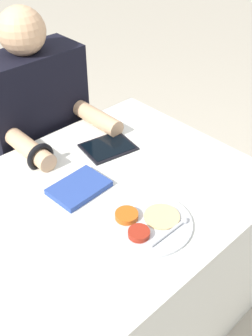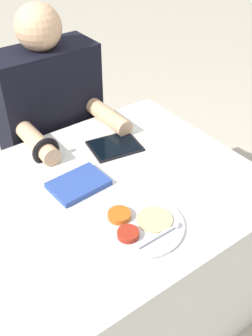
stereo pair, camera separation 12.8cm
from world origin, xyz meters
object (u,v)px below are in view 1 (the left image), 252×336
Objects in this scene: red_notebook at (79,188)px; person_diner at (42,151)px; thali_tray at (148,223)px; tablet_device at (108,147)px.

person_diner is at bearing 73.09° from red_notebook.
person_diner reaches higher than red_notebook.
red_notebook is (-0.05, 0.27, 0.00)m from thali_tray.
thali_tray is at bearing -114.95° from tablet_device.
red_notebook is 0.54m from person_diner.
thali_tray is 1.36× the size of red_notebook.
tablet_device is 0.18× the size of person_diner.
red_notebook reaches higher than tablet_device.
thali_tray is 0.28m from red_notebook.
tablet_device is (0.24, 0.12, -0.00)m from red_notebook.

